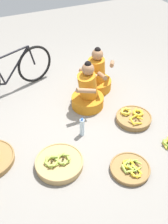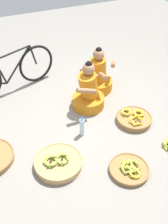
# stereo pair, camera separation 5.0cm
# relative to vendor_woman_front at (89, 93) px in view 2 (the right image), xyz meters

# --- Properties ---
(ground_plane) EXTENTS (10.00, 10.00, 0.00)m
(ground_plane) POSITION_rel_vendor_woman_front_xyz_m (-0.30, -0.30, -0.26)
(ground_plane) COLOR gray
(vendor_woman_front) EXTENTS (0.62, 0.52, 0.82)m
(vendor_woman_front) POSITION_rel_vendor_woman_front_xyz_m (0.00, 0.00, 0.00)
(vendor_woman_front) COLOR orange
(vendor_woman_front) RESTS_ON ground
(vendor_woman_behind) EXTENTS (0.75, 0.53, 0.80)m
(vendor_woman_behind) POSITION_rel_vendor_woman_front_xyz_m (0.35, 0.38, -0.01)
(vendor_woman_behind) COLOR orange
(vendor_woman_behind) RESTS_ON ground
(bicycle_leaning) EXTENTS (1.65, 0.51, 0.73)m
(bicycle_leaning) POSITION_rel_vendor_woman_front_xyz_m (-1.02, 0.95, 0.09)
(bicycle_leaning) COLOR black
(bicycle_leaning) RESTS_ON ground
(banana_basket_back_right) EXTENTS (0.54, 0.54, 0.16)m
(banana_basket_back_right) POSITION_rel_vendor_woman_front_xyz_m (0.47, -0.62, -0.21)
(banana_basket_back_right) COLOR olive
(banana_basket_back_right) RESTS_ON ground
(banana_basket_near_vendor) EXTENTS (0.62, 0.62, 0.17)m
(banana_basket_near_vendor) POSITION_rel_vendor_woman_front_xyz_m (-0.87, -0.95, -0.21)
(banana_basket_near_vendor) COLOR tan
(banana_basket_near_vendor) RESTS_ON ground
(banana_basket_near_bicycle) EXTENTS (0.51, 0.51, 0.13)m
(banana_basket_near_bicycle) POSITION_rel_vendor_woman_front_xyz_m (-0.09, -1.40, -0.22)
(banana_basket_near_bicycle) COLOR olive
(banana_basket_near_bicycle) RESTS_ON ground
(water_bottle) EXTENTS (0.07, 0.07, 0.30)m
(water_bottle) POSITION_rel_vendor_woman_front_xyz_m (-0.36, -0.56, -0.12)
(water_bottle) COLOR silver
(water_bottle) RESTS_ON ground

